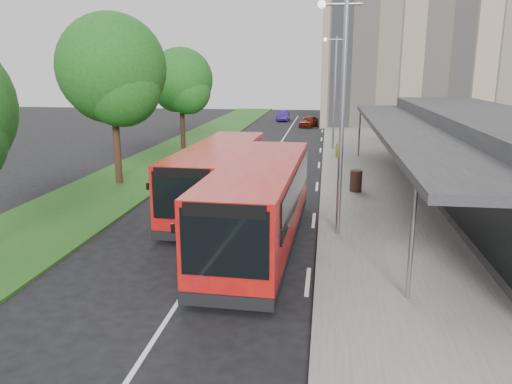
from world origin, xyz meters
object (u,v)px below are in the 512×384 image
(bus_second, at_px, (219,177))
(lamp_post_near, at_px, (340,105))
(bollard, at_px, (337,151))
(car_near, at_px, (309,121))
(lamp_post_far, at_px, (334,86))
(tree_far, at_px, (181,84))
(car_far, at_px, (283,116))
(tree_mid, at_px, (113,75))
(litter_bin, at_px, (356,181))
(bus_main, at_px, (259,204))

(bus_second, bearing_deg, lamp_post_near, -30.20)
(bollard, xyz_separation_m, car_near, (-2.58, 19.35, -0.03))
(car_near, bearing_deg, lamp_post_far, -68.31)
(tree_far, distance_m, car_far, 23.51)
(lamp_post_near, xyz_separation_m, car_near, (-2.28, 35.42, -4.13))
(tree_mid, distance_m, tree_far, 12.02)
(lamp_post_near, relative_size, bollard, 8.61)
(tree_far, xyz_separation_m, bus_second, (6.20, -15.94, -3.41))
(bus_second, height_order, litter_bin, bus_second)
(tree_mid, relative_size, tree_far, 1.16)
(litter_bin, xyz_separation_m, bollard, (-0.77, 9.45, -0.05))
(bus_second, bearing_deg, car_far, 92.95)
(bus_main, distance_m, litter_bin, 8.72)
(bus_main, bearing_deg, litter_bin, 66.95)
(car_near, bearing_deg, tree_mid, -94.04)
(litter_bin, bearing_deg, car_far, 100.64)
(tree_mid, bearing_deg, tree_far, 90.00)
(bus_main, distance_m, bollard, 17.59)
(lamp_post_far, bearing_deg, litter_bin, -85.44)
(tree_mid, bearing_deg, lamp_post_near, -32.36)
(bollard, bearing_deg, car_near, 97.59)
(lamp_post_far, distance_m, litter_bin, 14.03)
(car_near, distance_m, car_far, 6.85)
(tree_far, relative_size, car_far, 2.04)
(bollard, bearing_deg, car_far, 102.82)
(lamp_post_near, bearing_deg, tree_mid, 147.64)
(litter_bin, xyz_separation_m, car_far, (-6.55, 34.86, -0.06))
(tree_far, relative_size, lamp_post_near, 0.94)
(bus_main, height_order, bus_second, bus_main)
(tree_far, height_order, lamp_post_near, lamp_post_near)
(bus_second, relative_size, bollard, 10.65)
(tree_mid, bearing_deg, car_near, 72.67)
(lamp_post_far, xyz_separation_m, litter_bin, (1.07, -13.39, -4.05))
(bus_second, bearing_deg, bus_main, -59.74)
(tree_far, xyz_separation_m, car_far, (5.65, 22.42, -4.23))
(tree_mid, height_order, lamp_post_near, tree_mid)
(bollard, bearing_deg, bus_second, -111.99)
(litter_bin, bearing_deg, lamp_post_far, 94.56)
(bollard, relative_size, car_near, 0.27)
(tree_mid, xyz_separation_m, bus_main, (8.55, -8.32, -4.12))
(litter_bin, bearing_deg, tree_mid, 177.94)
(bollard, bearing_deg, lamp_post_near, -91.08)
(lamp_post_near, bearing_deg, bus_main, -153.88)
(tree_mid, distance_m, bollard, 15.39)
(tree_far, xyz_separation_m, car_near, (8.85, 16.37, -4.25))
(lamp_post_near, bearing_deg, car_far, 97.53)
(lamp_post_far, xyz_separation_m, car_far, (-5.48, 21.48, -4.11))
(car_far, bearing_deg, lamp_post_far, -74.59)
(tree_mid, relative_size, car_far, 2.36)
(lamp_post_near, distance_m, car_near, 35.73)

